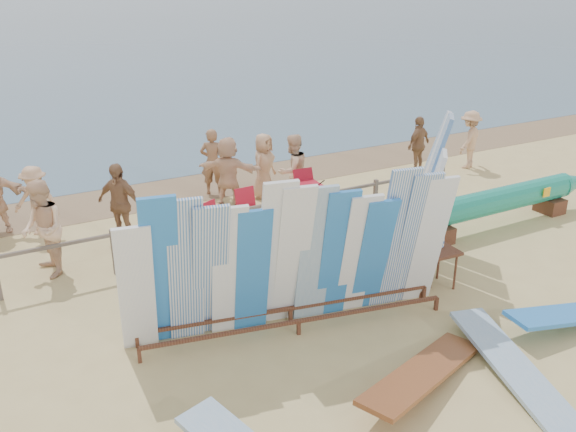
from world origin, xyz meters
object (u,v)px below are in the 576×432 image
beachgoer_10 (418,145)px  beachgoer_3 (36,201)px  beachgoer_5 (228,172)px  beachgoer_8 (293,171)px  beach_chair_left (249,213)px  beach_chair_right (216,229)px  beachgoer_2 (43,229)px  outrigger_canoe (499,202)px  beachgoer_extra_0 (469,140)px  stroller (309,201)px  beachgoer_7 (213,162)px  flat_board_b (511,374)px  beachgoer_4 (119,203)px  vendor_table (431,268)px  side_surfboard_rack (423,195)px  flat_board_c (423,385)px  main_surfboard_rack (295,261)px  beachgoer_6 (264,166)px

beachgoer_10 → beachgoer_3: beachgoer_10 is taller
beachgoer_5 → beachgoer_8: size_ratio=0.96×
beach_chair_left → beachgoer_8: beachgoer_8 is taller
beachgoer_5 → beach_chair_left: bearing=129.4°
beach_chair_right → beachgoer_2: size_ratio=0.43×
outrigger_canoe → beachgoer_extra_0: 4.49m
stroller → beachgoer_7: (-1.23, 2.68, 0.40)m
flat_board_b → beachgoer_10: 9.49m
flat_board_b → beach_chair_left: bearing=112.2°
beach_chair_right → beachgoer_4: (-1.76, 0.84, 0.63)m
beachgoer_extra_0 → beachgoer_2: bearing=-20.1°
vendor_table → beachgoer_8: size_ratio=0.66×
beachgoer_10 → beach_chair_left: bearing=-5.3°
side_surfboard_rack → flat_board_c: bearing=-177.9°
main_surfboard_rack → beachgoer_10: main_surfboard_rack is taller
flat_board_c → beachgoer_4: beachgoer_4 is taller
beachgoer_5 → outrigger_canoe: bearing=-179.5°
side_surfboard_rack → main_surfboard_rack: bearing=147.6°
flat_board_c → stroller: size_ratio=2.40×
side_surfboard_rack → outrigger_canoe: bearing=-38.3°
stroller → beachgoer_extra_0: bearing=15.3°
vendor_table → beachgoer_3: bearing=137.1°
vendor_table → beachgoer_4: beachgoer_4 is taller
flat_board_c → beachgoer_6: 8.03m
main_surfboard_rack → beachgoer_7: (1.35, 6.54, -0.32)m
beachgoer_8 → beachgoer_3: beachgoer_8 is taller
stroller → beachgoer_4: (-4.08, 0.83, 0.41)m
outrigger_canoe → beachgoer_5: size_ratio=3.73×
beachgoer_5 → beachgoer_6: beachgoer_5 is taller
flat_board_c → beachgoer_4: 7.25m
side_surfboard_rack → beachgoer_10: 5.89m
side_surfboard_rack → stroller: 3.12m
main_surfboard_rack → beachgoer_6: main_surfboard_rack is taller
beach_chair_left → beachgoer_5: (0.05, 1.21, 0.63)m
outrigger_canoe → beachgoer_4: size_ratio=3.72×
beachgoer_10 → beachgoer_8: size_ratio=0.90×
beachgoer_7 → beachgoer_8: bearing=160.1°
vendor_table → beachgoer_2: beachgoer_2 is taller
beachgoer_2 → beachgoer_7: 5.19m
main_surfboard_rack → beachgoer_4: bearing=119.0°
beachgoer_4 → stroller: bearing=39.6°
beachgoer_8 → main_surfboard_rack: bearing=48.1°
outrigger_canoe → beachgoer_8: 4.75m
outrigger_canoe → beachgoer_2: beachgoer_2 is taller
side_surfboard_rack → beachgoer_2: 7.07m
main_surfboard_rack → beachgoer_8: size_ratio=2.93×
beach_chair_left → outrigger_canoe: bearing=-35.9°
outrigger_canoe → beachgoer_6: size_ratio=3.89×
beachgoer_4 → beachgoer_2: (-1.60, -0.83, 0.06)m
beach_chair_right → beachgoer_2: (-3.37, 0.01, 0.69)m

